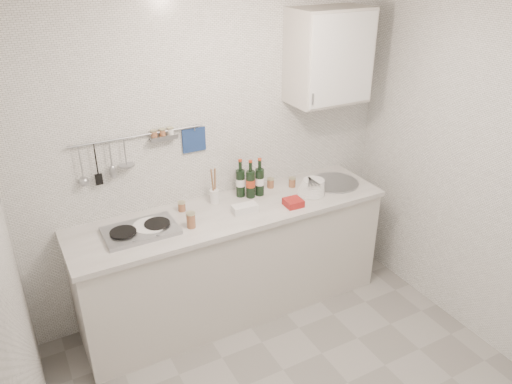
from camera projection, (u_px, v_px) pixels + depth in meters
back_wall at (214, 155)px, 3.84m from camera, size 3.00×0.02×2.50m
wall_left at (24, 332)px, 2.10m from camera, size 0.02×2.80×2.50m
wall_right at (501, 185)px, 3.37m from camera, size 0.02×2.80×2.50m
counter at (234, 263)px, 3.97m from camera, size 2.44×0.64×0.96m
wall_rail at (137, 149)px, 3.48m from camera, size 0.98×0.09×0.34m
wall_cabinet at (329, 56)px, 3.76m from camera, size 0.60×0.38×0.70m
plate_stack_hob at (149, 227)px, 3.47m from camera, size 0.25×0.25×0.03m
plate_stack_sink at (312, 187)px, 3.97m from camera, size 0.24×0.22×0.11m
wine_bottles at (250, 178)px, 3.88m from camera, size 0.21×0.13×0.31m
butter_dish at (245, 208)px, 3.70m from camera, size 0.19×0.11×0.06m
strawberry_punnet at (293, 203)px, 3.79m from camera, size 0.13×0.13×0.05m
utensil_crock at (214, 195)px, 3.82m from camera, size 0.07×0.07×0.29m
jar_a at (182, 206)px, 3.71m from camera, size 0.06×0.06×0.07m
jar_b at (271, 183)px, 4.07m from camera, size 0.06×0.06×0.08m
jar_c at (292, 182)px, 4.08m from camera, size 0.06×0.06×0.08m
jar_d at (191, 220)px, 3.49m from camera, size 0.07×0.07×0.12m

